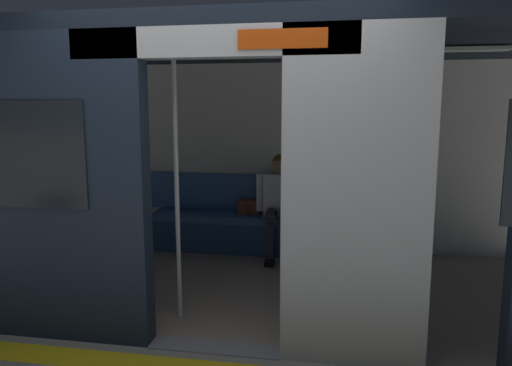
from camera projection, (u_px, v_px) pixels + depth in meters
The scene contains 8 objects.
ground_plane at pixel (215, 348), 3.47m from camera, with size 60.00×60.00×0.00m, color gray.
train_car at pixel (241, 124), 4.45m from camera, with size 6.40×2.84×2.36m.
bench_seat at pixel (265, 224), 5.68m from camera, with size 2.73×0.44×0.46m.
person_seated at pixel (280, 199), 5.55m from camera, with size 0.55×0.69×1.18m.
handbag at pixel (249, 207), 5.74m from camera, with size 0.26×0.15×0.17m.
book at pixel (307, 216), 5.60m from camera, with size 0.15×0.22×0.03m, color #B22D2D.
grab_pole_door at pixel (177, 185), 3.81m from camera, with size 0.04×0.04×2.22m, color silver.
grab_pole_far at pixel (283, 187), 3.74m from camera, with size 0.04×0.04×2.22m, color silver.
Camera 1 is at (-0.85, 3.14, 1.72)m, focal length 33.75 mm.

